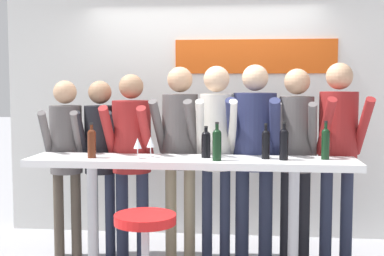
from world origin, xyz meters
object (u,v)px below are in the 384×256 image
person_left (100,146)px  person_center_left (131,145)px  wine_bottle_0 (217,143)px  wine_bottle_2 (92,142)px  person_center_right (216,139)px  person_far_left (66,146)px  wine_bottle_3 (206,143)px  wine_glass_0 (151,143)px  wine_bottle_4 (326,142)px  person_far_right (296,141)px  tasting_table (191,177)px  person_right (254,141)px  wine_bottle_5 (284,143)px  person_center (180,139)px  bar_stool (145,245)px  person_rightmost (338,139)px  wine_glass_1 (138,144)px  wine_bottle_1 (266,143)px

person_left → person_center_left: (0.32, -0.08, 0.02)m
wine_bottle_0 → wine_bottle_2: wine_bottle_0 is taller
person_left → person_center_right: bearing=-5.4°
person_far_left → wine_bottle_3: (1.36, -0.38, 0.09)m
person_center_left → wine_glass_0: 0.45m
wine_bottle_4 → wine_glass_0: bearing=-178.9°
person_far_right → wine_bottle_3: person_far_right is taller
tasting_table → wine_bottle_3: bearing=23.2°
wine_bottle_4 → person_right: bearing=147.4°
wine_bottle_5 → wine_glass_0: (-1.12, 0.04, -0.02)m
person_left → person_center: person_center is taller
person_center_left → wine_bottle_0: size_ratio=5.51×
bar_stool → wine_bottle_2: (-0.57, 0.60, 0.69)m
tasting_table → wine_bottle_2: wine_bottle_2 is taller
bar_stool → wine_bottle_3: bearing=61.7°
person_center_right → wine_bottle_3: person_center_right is taller
person_rightmost → wine_bottle_5: 0.69m
person_left → wine_glass_1: bearing=-51.3°
person_center → wine_glass_0: (-0.19, -0.44, 0.02)m
person_center_right → wine_bottle_3: (-0.07, -0.36, 0.00)m
wine_bottle_5 → wine_glass_1: bearing=-177.4°
bar_stool → person_rightmost: size_ratio=0.38×
person_center → wine_bottle_0: size_ratio=5.73×
person_right → wine_bottle_1: size_ratio=6.14×
wine_bottle_1 → wine_bottle_4: wine_bottle_4 is taller
person_center_right → bar_stool: bearing=-116.2°
person_center_left → wine_bottle_5: person_center_left is taller
wine_glass_0 → wine_glass_1: same height
person_center_right → wine_bottle_0: (0.04, -0.52, 0.02)m
person_center_left → person_far_right: bearing=4.2°
bar_stool → wine_bottle_5: wine_bottle_5 is taller
person_far_left → wine_bottle_5: bearing=-19.2°
person_far_right → tasting_table: bearing=-146.2°
person_far_right → wine_glass_1: 1.45m
person_center_left → wine_glass_0: person_center_left is taller
person_far_left → person_rightmost: bearing=-6.4°
wine_bottle_0 → person_right: bearing=59.9°
wine_bottle_0 → wine_bottle_1: bearing=20.0°
tasting_table → person_far_left: 1.33m
bar_stool → person_far_left: size_ratio=0.42×
person_left → person_far_left: bearing=-174.8°
person_center → wine_bottle_1: 0.89m
person_left → wine_bottle_0: bearing=-29.3°
person_center_left → wine_bottle_1: (1.23, -0.36, 0.08)m
person_center_left → person_far_right: 1.51m
tasting_table → wine_bottle_0: (0.23, -0.11, 0.30)m
wine_bottle_0 → wine_bottle_5: (0.55, 0.09, -0.00)m
tasting_table → wine_bottle_5: 0.83m
person_right → wine_bottle_4: bearing=-28.6°
person_far_left → wine_bottle_5: (2.01, -0.45, 0.11)m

